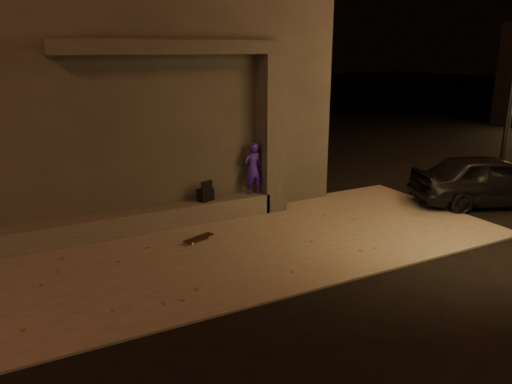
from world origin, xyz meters
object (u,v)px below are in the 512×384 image
skateboarder (253,168)px  car_a (489,180)px  column (272,135)px  skateboard (199,238)px  backpack (205,194)px

skateboarder → car_a: bearing=159.3°
column → car_a: 5.53m
column → skateboard: size_ratio=5.19×
column → car_a: column is taller
skateboarder → skateboard: bearing=32.3°
skateboard → car_a: bearing=-28.0°
car_a → backpack: bearing=94.3°
skateboarder → backpack: 1.27m
skateboarder → skateboard: size_ratio=1.74×
skateboard → backpack: bearing=40.8°
column → skateboarder: (-0.50, 0.00, -0.75)m
column → backpack: 2.07m
column → skateboarder: bearing=180.0°
column → car_a: bearing=-23.4°
column → skateboard: 3.11m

